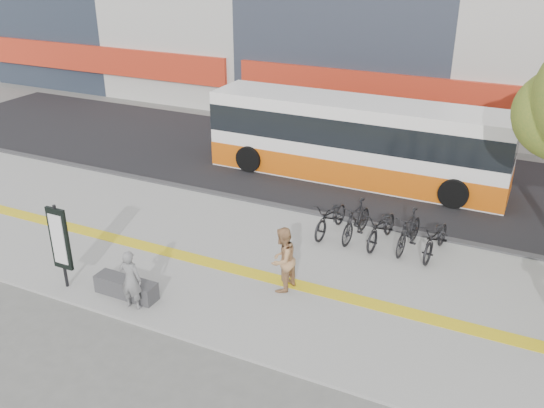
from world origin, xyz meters
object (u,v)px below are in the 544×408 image
at_px(bus, 356,142).
at_px(bench, 126,287).
at_px(signboard, 60,240).
at_px(seated_woman, 131,280).
at_px(pedestrian_tan, 282,260).

bearing_deg(bus, bench, -104.37).
height_order(bench, bus, bus).
distance_m(signboard, bus, 10.81).
bearing_deg(seated_woman, bench, -41.74).
xyz_separation_m(bench, signboard, (-1.60, -0.31, 1.06)).
bearing_deg(bus, pedestrian_tan, -84.39).
height_order(bench, signboard, signboard).
bearing_deg(bench, seated_woman, -35.34).
distance_m(bus, pedestrian_tan, 7.88).
bearing_deg(seated_woman, signboard, -6.61).
xyz_separation_m(signboard, seated_woman, (2.04, -0.01, -0.55)).
height_order(bench, seated_woman, seated_woman).
relative_size(bench, seated_woman, 1.08).
xyz_separation_m(signboard, pedestrian_tan, (4.85, 2.18, -0.46)).
bearing_deg(signboard, pedestrian_tan, 24.18).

